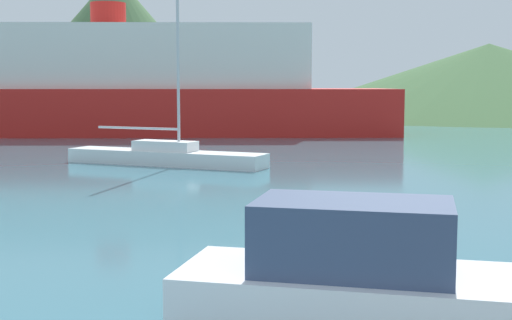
# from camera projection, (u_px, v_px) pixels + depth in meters

# --- Properties ---
(motorboat_near) EXTENTS (6.64, 3.35, 2.28)m
(motorboat_near) POSITION_uv_depth(u_px,v_px,m) (422.00, 296.00, 9.19)
(motorboat_near) COLOR silver
(motorboat_near) RESTS_ON ground_plane
(sailboat_inner) EXTENTS (8.52, 4.86, 9.37)m
(sailboat_inner) POSITION_uv_depth(u_px,v_px,m) (165.00, 155.00, 29.16)
(sailboat_inner) COLOR white
(sailboat_inner) RESTS_ON ground_plane
(ferry_distant) EXTENTS (37.95, 9.70, 8.69)m
(ferry_distant) POSITION_uv_depth(u_px,v_px,m) (110.00, 87.00, 47.97)
(ferry_distant) COLOR red
(ferry_distant) RESTS_ON ground_plane
(hill_central) EXTENTS (26.06, 26.06, 15.10)m
(hill_central) POSITION_uv_depth(u_px,v_px,m) (115.00, 44.00, 76.19)
(hill_central) COLOR #476B42
(hill_central) RESTS_ON ground_plane
(hill_east) EXTENTS (45.69, 45.69, 7.57)m
(hill_east) POSITION_uv_depth(u_px,v_px,m) (488.00, 80.00, 75.37)
(hill_east) COLOR #3D6038
(hill_east) RESTS_ON ground_plane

